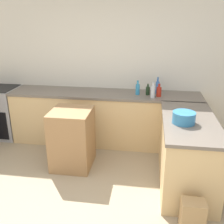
# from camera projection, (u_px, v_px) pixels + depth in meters

# --- Properties ---
(wall_back) EXTENTS (8.00, 0.06, 2.70)m
(wall_back) POSITION_uv_depth(u_px,v_px,m) (108.00, 65.00, 4.69)
(wall_back) COLOR silver
(wall_back) RESTS_ON ground_plane
(counter_back) EXTENTS (3.29, 0.67, 0.93)m
(counter_back) POSITION_uv_depth(u_px,v_px,m) (105.00, 118.00, 4.68)
(counter_back) COLOR #D6B27A
(counter_back) RESTS_ON ground_plane
(counter_peninsula) EXTENTS (0.69, 1.51, 0.93)m
(counter_peninsula) POSITION_uv_depth(u_px,v_px,m) (187.00, 151.00, 3.52)
(counter_peninsula) COLOR #D6B27A
(counter_peninsula) RESTS_ON ground_plane
(range_oven) EXTENTS (0.72, 0.64, 0.94)m
(range_oven) POSITION_uv_depth(u_px,v_px,m) (0.00, 112.00, 4.95)
(range_oven) COLOR #99999E
(range_oven) RESTS_ON ground_plane
(island_table) EXTENTS (0.58, 0.61, 0.89)m
(island_table) POSITION_uv_depth(u_px,v_px,m) (72.00, 139.00, 3.93)
(island_table) COLOR #997047
(island_table) RESTS_ON ground_plane
(mixing_bowl) EXTENTS (0.28, 0.28, 0.14)m
(mixing_bowl) POSITION_uv_depth(u_px,v_px,m) (184.00, 118.00, 3.22)
(mixing_bowl) COLOR teal
(mixing_bowl) RESTS_ON counter_peninsula
(hot_sauce_bottle) EXTENTS (0.08, 0.08, 0.21)m
(hot_sauce_bottle) POSITION_uv_depth(u_px,v_px,m) (159.00, 91.00, 4.29)
(hot_sauce_bottle) COLOR red
(hot_sauce_bottle) RESTS_ON counter_back
(dish_soap_bottle) EXTENTS (0.07, 0.07, 0.24)m
(dish_soap_bottle) POSITION_uv_depth(u_px,v_px,m) (138.00, 89.00, 4.38)
(dish_soap_bottle) COLOR #338CBF
(dish_soap_bottle) RESTS_ON counter_back
(vinegar_bottle_clear) EXTENTS (0.07, 0.07, 0.26)m
(vinegar_bottle_clear) POSITION_uv_depth(u_px,v_px,m) (153.00, 92.00, 4.21)
(vinegar_bottle_clear) COLOR silver
(vinegar_bottle_clear) RESTS_ON counter_back
(water_bottle_blue) EXTENTS (0.07, 0.07, 0.28)m
(water_bottle_blue) POSITION_uv_depth(u_px,v_px,m) (157.00, 87.00, 4.45)
(water_bottle_blue) COLOR #386BB7
(water_bottle_blue) RESTS_ON counter_back
(wine_bottle_dark) EXTENTS (0.07, 0.07, 0.19)m
(wine_bottle_dark) POSITION_uv_depth(u_px,v_px,m) (148.00, 90.00, 4.38)
(wine_bottle_dark) COLOR black
(wine_bottle_dark) RESTS_ON counter_back
(paper_bag) EXTENTS (0.25, 0.18, 0.37)m
(paper_bag) POSITION_uv_depth(u_px,v_px,m) (192.00, 216.00, 2.78)
(paper_bag) COLOR #A88456
(paper_bag) RESTS_ON ground_plane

